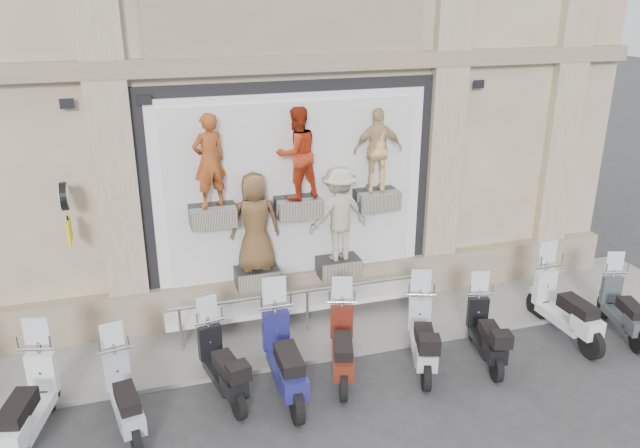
# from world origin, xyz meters

# --- Properties ---
(ground) EXTENTS (90.00, 90.00, 0.00)m
(ground) POSITION_xyz_m (0.00, 0.00, 0.00)
(ground) COLOR #313134
(ground) RESTS_ON ground
(sidewalk) EXTENTS (16.00, 2.20, 0.08)m
(sidewalk) POSITION_xyz_m (0.00, 2.10, 0.04)
(sidewalk) COLOR gray
(sidewalk) RESTS_ON ground
(shop_vitrine) EXTENTS (5.60, 0.84, 4.30)m
(shop_vitrine) POSITION_xyz_m (0.06, 2.74, 2.37)
(shop_vitrine) COLOR black
(shop_vitrine) RESTS_ON ground
(guard_rail) EXTENTS (5.06, 0.10, 0.93)m
(guard_rail) POSITION_xyz_m (0.00, 2.00, 0.47)
(guard_rail) COLOR #9EA0A5
(guard_rail) RESTS_ON ground
(clock_sign_bracket) EXTENTS (0.10, 0.80, 1.02)m
(clock_sign_bracket) POSITION_xyz_m (-3.90, 2.47, 2.80)
(clock_sign_bracket) COLOR black
(clock_sign_bracket) RESTS_ON ground
(scooter_b) EXTENTS (1.05, 2.07, 1.61)m
(scooter_b) POSITION_xyz_m (-4.55, 0.34, 0.81)
(scooter_b) COLOR silver
(scooter_b) RESTS_ON ground
(scooter_c) EXTENTS (0.81, 1.85, 1.45)m
(scooter_c) POSITION_xyz_m (-3.26, 0.22, 0.73)
(scooter_c) COLOR #9497A0
(scooter_c) RESTS_ON ground
(scooter_d) EXTENTS (0.87, 1.88, 1.47)m
(scooter_d) POSITION_xyz_m (-1.79, 0.62, 0.74)
(scooter_d) COLOR black
(scooter_d) RESTS_ON ground
(scooter_e) EXTENTS (0.66, 2.12, 1.71)m
(scooter_e) POSITION_xyz_m (-0.84, 0.38, 0.86)
(scooter_e) COLOR navy
(scooter_e) RESTS_ON ground
(scooter_f) EXTENTS (1.08, 1.94, 1.52)m
(scooter_f) POSITION_xyz_m (0.19, 0.57, 0.76)
(scooter_f) COLOR #571A0F
(scooter_f) RESTS_ON ground
(scooter_g) EXTENTS (1.14, 1.94, 1.52)m
(scooter_g) POSITION_xyz_m (1.57, 0.43, 0.76)
(scooter_g) COLOR #AAACB1
(scooter_g) RESTS_ON ground
(scooter_h) EXTENTS (0.91, 1.81, 1.41)m
(scooter_h) POSITION_xyz_m (2.71, 0.28, 0.71)
(scooter_h) COLOR black
(scooter_h) RESTS_ON ground
(scooter_i) EXTENTS (0.64, 2.05, 1.66)m
(scooter_i) POSITION_xyz_m (4.48, 0.52, 0.83)
(scooter_i) COLOR silver
(scooter_i) RESTS_ON ground
(scooter_j) EXTENTS (0.96, 1.82, 1.42)m
(scooter_j) POSITION_xyz_m (5.59, 0.30, 0.71)
(scooter_j) COLOR #343B3F
(scooter_j) RESTS_ON ground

